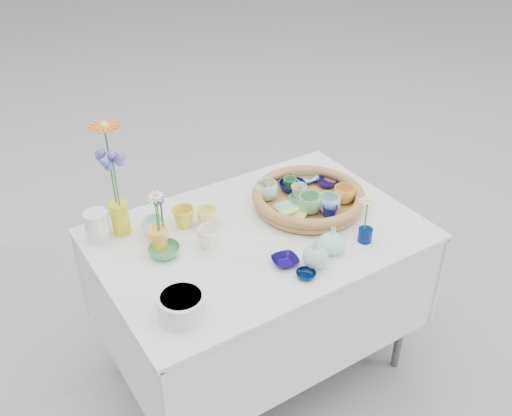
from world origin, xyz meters
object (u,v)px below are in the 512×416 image
bud_vase_seafoam (333,240)px  tall_vase_yellow (120,218)px  display_table (258,365)px  wicker_tray (308,198)px

bud_vase_seafoam → tall_vase_yellow: size_ratio=0.81×
display_table → tall_vase_yellow: (-0.45, 0.29, 0.83)m
display_table → bud_vase_seafoam: 0.87m
display_table → wicker_tray: bearing=10.1°
wicker_tray → bud_vase_seafoam: size_ratio=4.38×
bud_vase_seafoam → tall_vase_yellow: tall_vase_yellow is taller
display_table → wicker_tray: 0.85m
wicker_tray → bud_vase_seafoam: (-0.11, -0.30, 0.02)m
bud_vase_seafoam → tall_vase_yellow: (-0.62, 0.54, 0.01)m
display_table → tall_vase_yellow: tall_vase_yellow is taller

